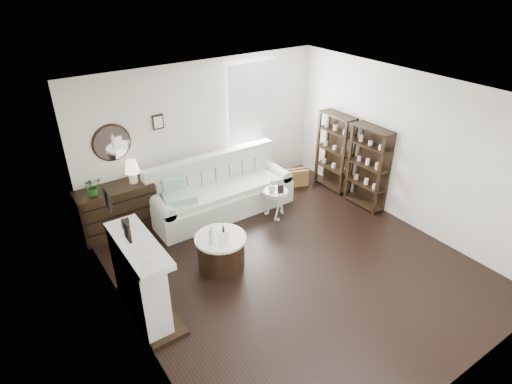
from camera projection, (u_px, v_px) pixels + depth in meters
room at (237, 114)px, 8.35m from camera, size 5.50×5.50×5.50m
fireplace at (141, 282)px, 5.62m from camera, size 0.50×1.40×1.84m
shelf_unit_far at (335, 152)px, 8.70m from camera, size 0.30×0.80×1.60m
shelf_unit_near at (368, 168)px, 8.05m from camera, size 0.30×0.80×1.60m
sofa at (220, 193)px, 8.11m from camera, size 2.70×0.94×1.05m
quilt at (179, 197)px, 7.45m from camera, size 0.63×0.55×0.14m
suitcase at (295, 178)px, 9.04m from camera, size 0.58×0.35×0.37m
dresser at (117, 210)px, 7.43m from camera, size 1.29×0.55×0.86m
table_lamp at (132, 172)px, 7.31m from camera, size 0.34×0.34×0.40m
potted_plant at (93, 186)px, 6.95m from camera, size 0.33×0.30×0.31m
drum_table at (221, 251)px, 6.63m from camera, size 0.79×0.79×0.55m
pedestal_table at (276, 193)px, 7.82m from camera, size 0.45×0.45×0.55m
eiffel_drum at (223, 228)px, 6.54m from camera, size 0.12×0.12×0.19m
bottle_drum at (211, 236)px, 6.26m from camera, size 0.07×0.07×0.31m
card_frame_drum at (224, 239)px, 6.28m from camera, size 0.16×0.07×0.20m
eiffel_ped at (279, 185)px, 7.82m from camera, size 0.12×0.12×0.17m
flask_ped at (272, 185)px, 7.71m from camera, size 0.13×0.13×0.25m
card_frame_ped at (281, 189)px, 7.68m from camera, size 0.12×0.07×0.15m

